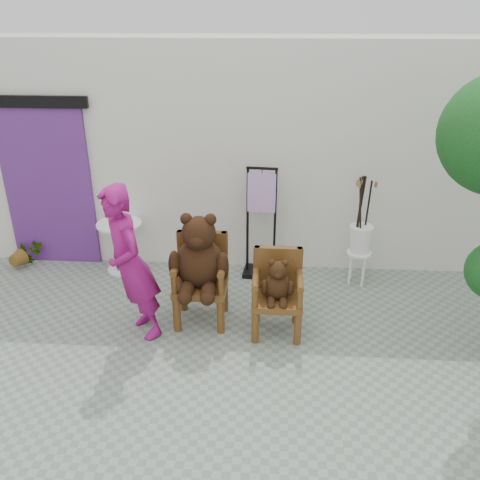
{
  "coord_description": "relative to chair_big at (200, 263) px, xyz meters",
  "views": [
    {
      "loc": [
        0.03,
        -3.77,
        3.36
      ],
      "look_at": [
        -0.32,
        1.39,
        0.95
      ],
      "focal_mm": 38.0,
      "sensor_mm": 36.0,
      "label": 1
    }
  ],
  "objects": [
    {
      "name": "cafe_table",
      "position": [
        -1.26,
        1.16,
        -0.31
      ],
      "size": [
        0.6,
        0.6,
        0.7
      ],
      "rotation": [
        0.0,
        0.0,
        0.01
      ],
      "color": "white",
      "rests_on": "ground"
    },
    {
      "name": "person",
      "position": [
        -0.68,
        -0.34,
        0.14
      ],
      "size": [
        0.72,
        0.77,
        1.77
      ],
      "primitive_type": "imported",
      "rotation": [
        0.0,
        0.0,
        -0.95
      ],
      "color": "#8F1162",
      "rests_on": "ground"
    },
    {
      "name": "chair_big",
      "position": [
        0.0,
        0.0,
        0.0
      ],
      "size": [
        0.66,
        0.71,
        1.34
      ],
      "color": "#4B2C10",
      "rests_on": "ground"
    },
    {
      "name": "back_wall",
      "position": [
        0.75,
        1.91,
        0.75
      ],
      "size": [
        9.0,
        1.0,
        3.0
      ],
      "primitive_type": "cube",
      "color": "silver",
      "rests_on": "ground"
    },
    {
      "name": "potted_plant",
      "position": [
        -2.65,
        1.16,
        -0.55
      ],
      "size": [
        0.45,
        0.42,
        0.4
      ],
      "primitive_type": "imported",
      "rotation": [
        0.0,
        0.0,
        -0.33
      ],
      "color": "#0D3314",
      "rests_on": "ground"
    },
    {
      "name": "chair_small",
      "position": [
        0.87,
        -0.14,
        -0.19
      ],
      "size": [
        0.55,
        0.5,
        0.96
      ],
      "color": "#4B2C10",
      "rests_on": "ground"
    },
    {
      "name": "stool_bucket",
      "position": [
        1.92,
        1.01,
        -0.11
      ],
      "size": [
        0.32,
        0.32,
        1.45
      ],
      "rotation": [
        0.0,
        0.0,
        -0.24
      ],
      "color": "white",
      "rests_on": "ground"
    },
    {
      "name": "ground_plane",
      "position": [
        0.75,
        -1.19,
        -0.75
      ],
      "size": [
        60.0,
        60.0,
        0.0
      ],
      "primitive_type": "plane",
      "color": "gray",
      "rests_on": "ground"
    },
    {
      "name": "display_stand",
      "position": [
        0.65,
        1.16,
        -0.17
      ],
      "size": [
        0.48,
        0.39,
        1.51
      ],
      "rotation": [
        0.0,
        0.0,
        -0.09
      ],
      "color": "black",
      "rests_on": "ground"
    },
    {
      "name": "doorway",
      "position": [
        -2.25,
        1.39,
        0.42
      ],
      "size": [
        1.4,
        0.11,
        2.33
      ],
      "color": "#592674",
      "rests_on": "ground"
    }
  ]
}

